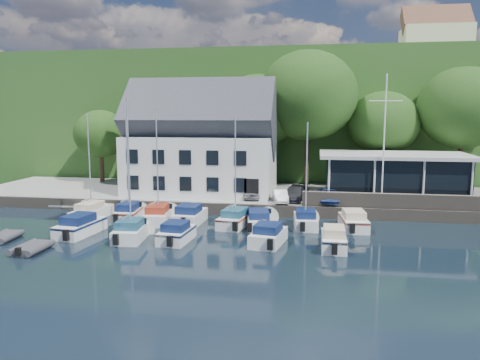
{
  "coord_description": "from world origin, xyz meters",
  "views": [
    {
      "loc": [
        4.15,
        -27.79,
        8.79
      ],
      "look_at": [
        -1.95,
        9.0,
        3.38
      ],
      "focal_mm": 35.0,
      "sensor_mm": 36.0,
      "label": 1
    }
  ],
  "objects_px": {
    "boat_r1_1": "(128,166)",
    "boat_r2_1": "(129,176)",
    "harbor_building": "(202,148)",
    "car_dgrey": "(295,193)",
    "car_white": "(280,196)",
    "boat_r1_6": "(307,172)",
    "dinghy_0": "(4,236)",
    "dinghy_1": "(32,247)",
    "boat_r1_5": "(259,218)",
    "club_pavilion": "(393,176)",
    "boat_r2_3": "(268,234)",
    "car_silver": "(253,191)",
    "boat_r1_7": "(353,219)",
    "boat_r1_4": "(235,170)",
    "boat_r1_0": "(90,167)",
    "boat_r1_3": "(190,214)",
    "boat_r2_2": "(177,231)",
    "boat_r1_2": "(157,168)",
    "boat_r2_4": "(334,237)",
    "boat_r2_0": "(80,224)",
    "car_blue": "(329,195)",
    "flagpole": "(384,141)"
  },
  "relations": [
    {
      "from": "flagpole",
      "to": "boat_r2_1",
      "type": "relative_size",
      "value": 1.22
    },
    {
      "from": "boat_r1_1",
      "to": "boat_r2_0",
      "type": "height_order",
      "value": "boat_r1_1"
    },
    {
      "from": "boat_r1_1",
      "to": "boat_r2_1",
      "type": "distance_m",
      "value": 6.28
    },
    {
      "from": "boat_r1_7",
      "to": "dinghy_0",
      "type": "bearing_deg",
      "value": -169.33
    },
    {
      "from": "boat_r1_5",
      "to": "club_pavilion",
      "type": "bearing_deg",
      "value": 28.28
    },
    {
      "from": "flagpole",
      "to": "boat_r2_2",
      "type": "bearing_deg",
      "value": -146.13
    },
    {
      "from": "boat_r1_7",
      "to": "boat_r2_1",
      "type": "bearing_deg",
      "value": -166.01
    },
    {
      "from": "boat_r1_5",
      "to": "boat_r2_2",
      "type": "distance_m",
      "value": 7.13
    },
    {
      "from": "flagpole",
      "to": "boat_r2_3",
      "type": "xyz_separation_m",
      "value": [
        -8.52,
        -9.54,
        -5.73
      ]
    },
    {
      "from": "car_silver",
      "to": "boat_r2_0",
      "type": "distance_m",
      "value": 15.66
    },
    {
      "from": "car_white",
      "to": "dinghy_1",
      "type": "bearing_deg",
      "value": -146.58
    },
    {
      "from": "boat_r2_1",
      "to": "boat_r2_2",
      "type": "bearing_deg",
      "value": -5.33
    },
    {
      "from": "boat_r1_0",
      "to": "boat_r1_3",
      "type": "distance_m",
      "value": 9.25
    },
    {
      "from": "boat_r1_1",
      "to": "boat_r1_6",
      "type": "bearing_deg",
      "value": -7.98
    },
    {
      "from": "harbor_building",
      "to": "car_dgrey",
      "type": "bearing_deg",
      "value": -16.94
    },
    {
      "from": "boat_r1_6",
      "to": "dinghy_0",
      "type": "relative_size",
      "value": 3.15
    },
    {
      "from": "car_blue",
      "to": "dinghy_0",
      "type": "relative_size",
      "value": 1.36
    },
    {
      "from": "boat_r2_2",
      "to": "boat_r1_2",
      "type": "bearing_deg",
      "value": 124.25
    },
    {
      "from": "boat_r1_1",
      "to": "dinghy_1",
      "type": "relative_size",
      "value": 3.08
    },
    {
      "from": "boat_r1_7",
      "to": "boat_r1_6",
      "type": "bearing_deg",
      "value": 175.74
    },
    {
      "from": "boat_r1_1",
      "to": "boat_r2_3",
      "type": "bearing_deg",
      "value": -30.81
    },
    {
      "from": "boat_r1_1",
      "to": "boat_r1_2",
      "type": "height_order",
      "value": "boat_r1_1"
    },
    {
      "from": "boat_r1_3",
      "to": "dinghy_1",
      "type": "xyz_separation_m",
      "value": [
        -7.82,
        -9.19,
        -0.43
      ]
    },
    {
      "from": "boat_r1_1",
      "to": "boat_r1_3",
      "type": "relative_size",
      "value": 1.59
    },
    {
      "from": "dinghy_1",
      "to": "boat_r2_3",
      "type": "bearing_deg",
      "value": 16.37
    },
    {
      "from": "boat_r1_2",
      "to": "club_pavilion",
      "type": "bearing_deg",
      "value": 15.66
    },
    {
      "from": "car_white",
      "to": "boat_r1_6",
      "type": "bearing_deg",
      "value": -74.36
    },
    {
      "from": "car_white",
      "to": "harbor_building",
      "type": "bearing_deg",
      "value": 143.02
    },
    {
      "from": "harbor_building",
      "to": "boat_r2_4",
      "type": "xyz_separation_m",
      "value": [
        12.34,
        -14.1,
        -4.62
      ]
    },
    {
      "from": "boat_r1_4",
      "to": "boat_r2_3",
      "type": "bearing_deg",
      "value": -46.87
    },
    {
      "from": "harbor_building",
      "to": "car_silver",
      "type": "bearing_deg",
      "value": -25.5
    },
    {
      "from": "club_pavilion",
      "to": "dinghy_0",
      "type": "relative_size",
      "value": 4.82
    },
    {
      "from": "car_blue",
      "to": "boat_r2_3",
      "type": "relative_size",
      "value": 0.72
    },
    {
      "from": "boat_r1_7",
      "to": "boat_r2_0",
      "type": "relative_size",
      "value": 0.9
    },
    {
      "from": "car_dgrey",
      "to": "boat_r2_1",
      "type": "xyz_separation_m",
      "value": [
        -10.81,
        -11.47,
        2.82
      ]
    },
    {
      "from": "boat_r1_0",
      "to": "dinghy_1",
      "type": "relative_size",
      "value": 3.02
    },
    {
      "from": "boat_r1_2",
      "to": "boat_r2_2",
      "type": "bearing_deg",
      "value": -67.28
    },
    {
      "from": "boat_r2_2",
      "to": "boat_r2_4",
      "type": "relative_size",
      "value": 0.91
    },
    {
      "from": "boat_r1_7",
      "to": "flagpole",
      "type": "bearing_deg",
      "value": 53.25
    },
    {
      "from": "car_blue",
      "to": "boat_r1_6",
      "type": "height_order",
      "value": "boat_r1_6"
    },
    {
      "from": "boat_r1_3",
      "to": "boat_r1_7",
      "type": "height_order",
      "value": "boat_r1_3"
    },
    {
      "from": "boat_r1_1",
      "to": "boat_r2_0",
      "type": "distance_m",
      "value": 6.44
    },
    {
      "from": "harbor_building",
      "to": "boat_r1_3",
      "type": "bearing_deg",
      "value": -82.24
    },
    {
      "from": "car_silver",
      "to": "car_dgrey",
      "type": "distance_m",
      "value": 3.9
    },
    {
      "from": "boat_r2_0",
      "to": "boat_r2_4",
      "type": "bearing_deg",
      "value": 3.92
    },
    {
      "from": "boat_r1_6",
      "to": "boat_r1_7",
      "type": "bearing_deg",
      "value": -2.9
    },
    {
      "from": "boat_r1_2",
      "to": "boat_r1_4",
      "type": "relative_size",
      "value": 1.0
    },
    {
      "from": "boat_r1_2",
      "to": "boat_r1_7",
      "type": "distance_m",
      "value": 15.8
    },
    {
      "from": "dinghy_0",
      "to": "boat_r1_1",
      "type": "bearing_deg",
      "value": 45.5
    },
    {
      "from": "boat_r1_7",
      "to": "boat_r1_2",
      "type": "bearing_deg",
      "value": 175.03
    }
  ]
}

